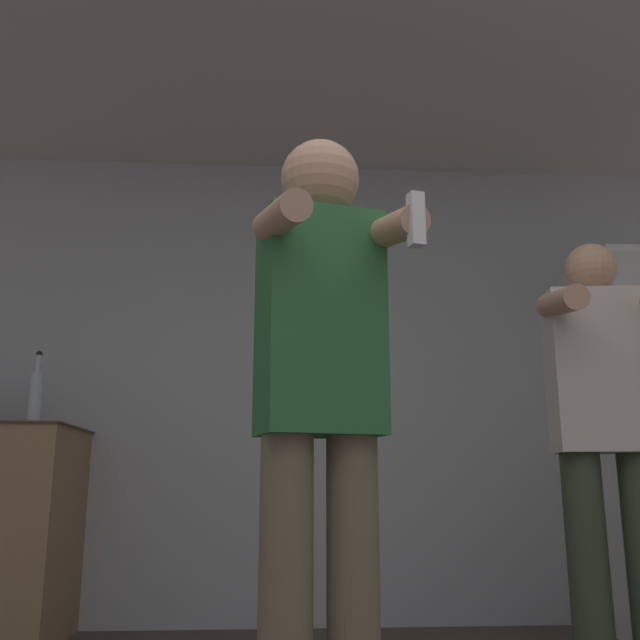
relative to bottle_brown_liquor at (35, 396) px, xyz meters
The scene contains 4 objects.
wall_back 1.47m from the bottle_brown_liquor, 14.53° to the left, with size 7.00×0.06×2.55m.
bottle_brown_liquor is the anchor object (origin of this frame).
person_woman_foreground 2.10m from the bottle_brown_liquor, 52.01° to the right, with size 0.46×0.48×1.68m.
person_man_side 2.59m from the bottle_brown_liquor, 21.63° to the right, with size 0.50×0.56×1.64m.
Camera 1 is at (-0.26, -0.96, 0.70)m, focal length 40.00 mm.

